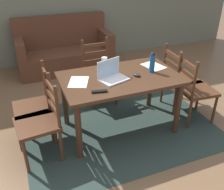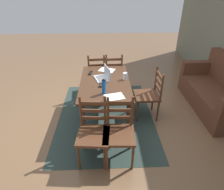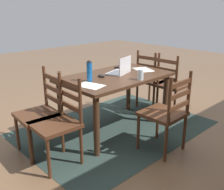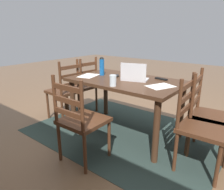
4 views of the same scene
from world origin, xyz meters
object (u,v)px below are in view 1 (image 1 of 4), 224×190
dining_table (120,84)px  laptop (112,74)px  chair_right_far (179,79)px  couch (64,51)px  chair_right_near (194,90)px  chair_left_far (36,106)px  chair_far_head (99,73)px  chair_left_near (40,122)px  water_bottle (152,62)px  tv_remote (99,91)px  computer_mouse (137,75)px  drinking_glass (104,62)px

dining_table → laptop: laptop is taller
dining_table → chair_right_far: 1.04m
couch → chair_right_near: bearing=-63.3°
laptop → chair_left_far: bearing=167.8°
chair_right_far → couch: bearing=120.4°
chair_right_near → chair_far_head: bearing=135.9°
chair_left_near → laptop: bearing=9.8°
chair_far_head → couch: 1.49m
dining_table → couch: size_ratio=0.80×
water_bottle → chair_far_head: bearing=117.0°
chair_left_near → chair_right_far: 2.04m
couch → tv_remote: 2.59m
chair_left_far → computer_mouse: chair_left_far is taller
dining_table → chair_far_head: size_ratio=1.51×
drinking_glass → couch: bearing=94.5°
chair_left_far → tv_remote: bearing=-35.0°
couch → tv_remote: bearing=-93.1°
chair_left_near → tv_remote: (0.64, -0.11, 0.30)m
dining_table → chair_left_near: (-1.01, -0.17, -0.19)m
dining_table → chair_left_near: 1.04m
dining_table → computer_mouse: (0.19, -0.06, 0.12)m
laptop → tv_remote: bearing=-133.1°
dining_table → tv_remote: bearing=-142.6°
chair_left_far → water_bottle: (1.42, -0.19, 0.42)m
couch → computer_mouse: 2.41m
laptop → water_bottle: bearing=0.0°
laptop → computer_mouse: laptop is taller
chair_left_near → water_bottle: (1.42, 0.15, 0.42)m
couch → chair_far_head: bearing=-81.4°
couch → chair_right_far: bearing=-59.6°
computer_mouse → chair_right_near: bearing=-32.9°
couch → tv_remote: size_ratio=10.59×
chair_right_near → computer_mouse: (-0.82, 0.11, 0.31)m
chair_right_far → chair_far_head: size_ratio=1.00×
drinking_glass → laptop: bearing=-97.1°
couch → drinking_glass: couch is taller
chair_left_near → tv_remote: chair_left_near is taller
chair_far_head → couch: couch is taller
dining_table → chair_right_far: chair_right_far is taller
dining_table → tv_remote: tv_remote is taller
chair_left_near → chair_far_head: (1.01, 0.97, 0.00)m
dining_table → chair_left_far: (-1.01, 0.17, -0.19)m
tv_remote → laptop: bearing=-32.7°
chair_right_near → dining_table: bearing=170.4°
dining_table → chair_right_near: bearing=-9.6°
chair_right_far → tv_remote: 1.47m
chair_left_far → couch: 2.24m
dining_table → computer_mouse: computer_mouse is taller
chair_right_near → chair_left_far: 2.04m
chair_far_head → drinking_glass: size_ratio=7.47×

